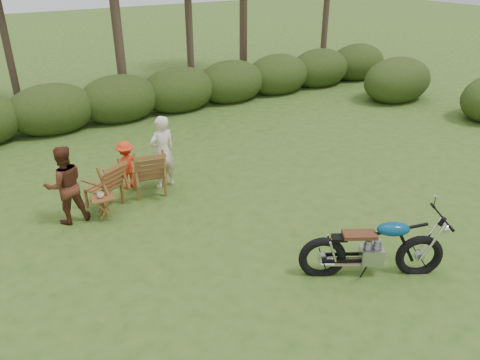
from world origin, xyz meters
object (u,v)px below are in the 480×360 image
adult_a (165,186)px  adult_b (72,220)px  lawn_chair_left (106,205)px  side_table (104,208)px  lawn_chair_right (151,193)px  child (129,187)px  cup (100,195)px  motorcycle (368,273)px

adult_a → adult_b: size_ratio=1.06×
lawn_chair_left → side_table: 0.59m
lawn_chair_right → adult_a: (0.41, 0.14, 0.00)m
adult_a → adult_b: (-2.17, -0.42, 0.00)m
lawn_chair_left → child: 0.87m
side_table → adult_a: size_ratio=0.28×
adult_b → child: size_ratio=1.43×
cup → adult_b: 0.81m
lawn_chair_left → motorcycle: bearing=97.2°
lawn_chair_left → adult_b: 0.81m
cup → adult_a: size_ratio=0.08×
child → lawn_chair_right: bearing=108.2°
side_table → adult_b: adult_b is taller
motorcycle → adult_a: bearing=138.6°
lawn_chair_right → adult_b: adult_b is taller
side_table → adult_b: 0.69m
side_table → motorcycle: bearing=-51.6°
lawn_chair_left → lawn_chair_right: bearing=154.4°
motorcycle → adult_b: size_ratio=1.42×
motorcycle → child: bearing=144.3°
motorcycle → side_table: (-3.17, 4.00, 0.24)m
child → adult_a: bearing=139.6°
motorcycle → lawn_chair_right: size_ratio=2.06×
adult_b → child: bearing=-152.2°
side_table → adult_a: (1.57, 0.67, -0.24)m
cup → child: size_ratio=0.12×
cup → adult_a: (1.60, 0.67, -0.52)m
lawn_chair_left → side_table: (-0.16, -0.52, 0.24)m
motorcycle → child: 5.56m
cup → child: cup is taller
lawn_chair_right → adult_a: size_ratio=0.65×
lawn_chair_right → child: child is taller
motorcycle → child: size_ratio=2.03×
adult_a → child: size_ratio=1.51×
adult_b → child: 1.66m
motorcycle → lawn_chair_left: 5.43m
lawn_chair_right → cup: bearing=36.7°
lawn_chair_right → cup: (-1.19, -0.53, 0.52)m
motorcycle → adult_b: bearing=161.2°
adult_a → child: bearing=-36.8°
cup → adult_b: (-0.57, 0.26, -0.52)m
motorcycle → adult_b: adult_b is taller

